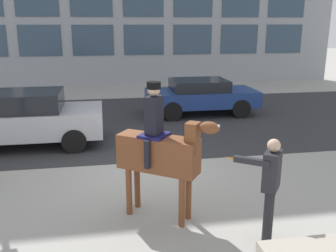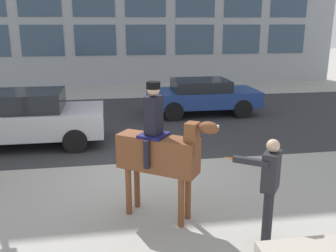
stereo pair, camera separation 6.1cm
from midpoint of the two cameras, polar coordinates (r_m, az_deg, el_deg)
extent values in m
plane|color=#9E9B93|center=(9.12, -3.10, -6.68)|extent=(80.00, 80.00, 0.00)
cube|color=#2D2D30|center=(13.62, -5.29, 0.81)|extent=(25.25, 8.50, 0.01)
cube|color=#33475B|center=(21.51, -18.51, 12.24)|extent=(2.22, 0.02, 1.64)
cube|color=#33475B|center=(21.26, -10.93, 12.71)|extent=(2.22, 0.02, 1.64)
cube|color=#33475B|center=(21.38, -3.27, 12.97)|extent=(2.22, 0.02, 1.64)
cube|color=#33475B|center=(21.85, 4.18, 13.01)|extent=(2.22, 0.02, 1.64)
cube|color=#33475B|center=(22.65, 11.21, 12.85)|extent=(2.22, 0.02, 1.64)
cube|color=#33475B|center=(23.75, 17.66, 12.54)|extent=(2.22, 0.02, 1.64)
cube|color=#33475B|center=(21.52, -18.99, 17.67)|extent=(2.22, 0.02, 1.64)
cube|color=#33475B|center=(21.27, -11.22, 18.22)|extent=(2.22, 0.02, 1.64)
cube|color=#33475B|center=(21.39, -3.36, 18.46)|extent=(2.22, 0.02, 1.64)
cube|color=#33475B|center=(21.86, 4.29, 18.38)|extent=(2.22, 0.02, 1.64)
cube|color=#33475B|center=(22.66, 11.49, 18.02)|extent=(2.22, 0.02, 1.64)
cube|color=#33475B|center=(23.76, 18.08, 17.46)|extent=(2.22, 0.02, 1.64)
cube|color=brown|center=(6.59, -1.33, -4.22)|extent=(1.45, 1.19, 0.62)
cylinder|color=brown|center=(6.82, 3.32, -10.51)|extent=(0.11, 0.11, 0.90)
cylinder|color=brown|center=(6.56, 2.28, -11.58)|extent=(0.11, 0.11, 0.90)
cylinder|color=brown|center=(7.24, -4.50, -8.92)|extent=(0.11, 0.11, 0.90)
cylinder|color=brown|center=(7.00, -5.77, -9.85)|extent=(0.11, 0.11, 0.90)
cube|color=brown|center=(6.23, 3.94, -1.91)|extent=(0.30, 0.31, 0.54)
cube|color=black|center=(6.27, 2.93, -1.60)|extent=(0.08, 0.09, 0.49)
ellipsoid|color=brown|center=(6.07, 6.52, -0.27)|extent=(0.40, 0.36, 0.21)
cube|color=silver|center=(6.04, 7.46, -0.20)|extent=(0.13, 0.11, 0.08)
cylinder|color=black|center=(6.99, -6.98, -4.10)|extent=(0.09, 0.09, 0.55)
cube|color=#14144C|center=(6.52, -1.92, -1.39)|extent=(0.63, 0.64, 0.05)
cube|color=black|center=(6.43, -1.94, 1.68)|extent=(0.36, 0.39, 0.66)
sphere|color=#D1A889|center=(6.34, -1.98, 5.54)|extent=(0.22, 0.22, 0.22)
cylinder|color=black|center=(6.32, -1.99, 6.22)|extent=(0.24, 0.24, 0.12)
cylinder|color=black|center=(6.83, -0.86, -2.95)|extent=(0.11, 0.11, 0.50)
cylinder|color=black|center=(6.38, -3.01, -4.33)|extent=(0.11, 0.11, 0.50)
cylinder|color=#232328|center=(6.23, 15.04, -13.52)|extent=(0.13, 0.13, 0.94)
cylinder|color=#232328|center=(6.37, 15.35, -12.86)|extent=(0.13, 0.13, 0.94)
cube|color=#232328|center=(5.97, 15.73, -6.61)|extent=(0.41, 0.45, 0.61)
sphere|color=#D1A889|center=(5.84, 16.02, -2.90)|extent=(0.20, 0.20, 0.20)
cube|color=#232328|center=(5.80, 12.82, -5.29)|extent=(0.50, 0.40, 0.09)
cone|color=orange|center=(5.88, 9.54, -4.81)|extent=(0.17, 0.14, 0.04)
cube|color=#B7B7BC|center=(11.42, -19.96, 0.62)|extent=(4.09, 1.91, 0.72)
cube|color=black|center=(11.31, -20.75, 3.63)|extent=(2.05, 1.68, 0.52)
cylinder|color=black|center=(10.50, -13.80, -2.17)|extent=(0.67, 0.23, 0.67)
cylinder|color=black|center=(12.19, -13.22, 0.30)|extent=(0.67, 0.23, 0.67)
cube|color=navy|center=(14.55, 5.45, 4.33)|extent=(4.19, 1.91, 0.58)
cube|color=black|center=(14.44, 5.10, 6.25)|extent=(2.10, 1.68, 0.41)
cylinder|color=black|center=(14.18, 11.41, 2.59)|extent=(0.70, 0.23, 0.70)
cylinder|color=black|center=(15.80, 9.19, 4.00)|extent=(0.70, 0.23, 0.70)
cylinder|color=black|center=(13.50, 1.01, 2.24)|extent=(0.70, 0.23, 0.70)
cylinder|color=black|center=(15.19, -0.17, 3.74)|extent=(0.70, 0.23, 0.70)
camera|label=1|loc=(0.03, -89.77, 0.06)|focal=40.00mm
camera|label=2|loc=(0.03, 90.23, -0.06)|focal=40.00mm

